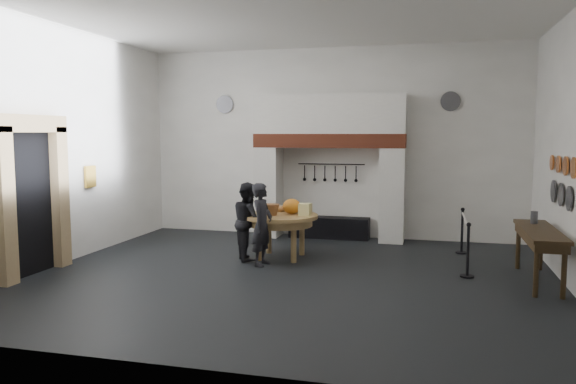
% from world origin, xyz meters
% --- Properties ---
extents(floor, '(9.00, 8.00, 0.02)m').
position_xyz_m(floor, '(0.00, 0.00, 0.00)').
color(floor, black).
rests_on(floor, ground).
extents(ceiling, '(9.00, 8.00, 0.02)m').
position_xyz_m(ceiling, '(0.00, 0.00, 4.50)').
color(ceiling, silver).
rests_on(ceiling, wall_back).
extents(wall_back, '(9.00, 0.02, 4.50)m').
position_xyz_m(wall_back, '(0.00, 4.00, 2.25)').
color(wall_back, white).
rests_on(wall_back, floor).
extents(wall_front, '(9.00, 0.02, 4.50)m').
position_xyz_m(wall_front, '(0.00, -4.00, 2.25)').
color(wall_front, white).
rests_on(wall_front, floor).
extents(wall_left, '(0.02, 8.00, 4.50)m').
position_xyz_m(wall_left, '(-4.50, 0.00, 2.25)').
color(wall_left, white).
rests_on(wall_left, floor).
extents(chimney_pier_left, '(0.55, 0.70, 2.15)m').
position_xyz_m(chimney_pier_left, '(-1.48, 3.65, 1.07)').
color(chimney_pier_left, silver).
rests_on(chimney_pier_left, floor).
extents(chimney_pier_right, '(0.55, 0.70, 2.15)m').
position_xyz_m(chimney_pier_right, '(1.48, 3.65, 1.07)').
color(chimney_pier_right, silver).
rests_on(chimney_pier_right, floor).
extents(hearth_brick_band, '(3.50, 0.72, 0.32)m').
position_xyz_m(hearth_brick_band, '(0.00, 3.65, 2.31)').
color(hearth_brick_band, '#9E442B').
rests_on(hearth_brick_band, chimney_pier_left).
extents(chimney_hood, '(3.50, 0.70, 0.90)m').
position_xyz_m(chimney_hood, '(0.00, 3.65, 2.92)').
color(chimney_hood, silver).
rests_on(chimney_hood, hearth_brick_band).
extents(iron_range, '(1.90, 0.45, 0.50)m').
position_xyz_m(iron_range, '(0.00, 3.72, 0.25)').
color(iron_range, black).
rests_on(iron_range, floor).
extents(utensil_rail, '(1.60, 0.02, 0.02)m').
position_xyz_m(utensil_rail, '(0.00, 3.92, 1.75)').
color(utensil_rail, black).
rests_on(utensil_rail, wall_back).
extents(door_recess, '(0.04, 1.10, 2.50)m').
position_xyz_m(door_recess, '(-4.47, -1.00, 1.25)').
color(door_recess, black).
rests_on(door_recess, floor).
extents(door_jamb_near, '(0.22, 0.30, 2.60)m').
position_xyz_m(door_jamb_near, '(-4.38, -1.70, 1.30)').
color(door_jamb_near, tan).
rests_on(door_jamb_near, floor).
extents(door_jamb_far, '(0.22, 0.30, 2.60)m').
position_xyz_m(door_jamb_far, '(-4.38, -0.30, 1.30)').
color(door_jamb_far, tan).
rests_on(door_jamb_far, floor).
extents(door_lintel, '(0.22, 1.70, 0.30)m').
position_xyz_m(door_lintel, '(-4.38, -1.00, 2.65)').
color(door_lintel, tan).
rests_on(door_lintel, door_jamb_near).
extents(wall_plaque, '(0.05, 0.34, 0.44)m').
position_xyz_m(wall_plaque, '(-4.45, 0.80, 1.60)').
color(wall_plaque, gold).
rests_on(wall_plaque, wall_left).
extents(work_table, '(1.61, 1.61, 0.07)m').
position_xyz_m(work_table, '(-0.56, 1.38, 0.84)').
color(work_table, '#A9864F').
rests_on(work_table, floor).
extents(pumpkin, '(0.36, 0.36, 0.31)m').
position_xyz_m(pumpkin, '(-0.36, 1.48, 1.03)').
color(pumpkin, orange).
rests_on(pumpkin, work_table).
extents(cheese_block_big, '(0.22, 0.22, 0.24)m').
position_xyz_m(cheese_block_big, '(-0.06, 1.33, 0.99)').
color(cheese_block_big, '#FFF298').
rests_on(cheese_block_big, work_table).
extents(cheese_block_small, '(0.18, 0.18, 0.20)m').
position_xyz_m(cheese_block_small, '(-0.08, 1.63, 0.97)').
color(cheese_block_small, '#DDC184').
rests_on(cheese_block_small, work_table).
extents(wicker_basket, '(0.35, 0.35, 0.22)m').
position_xyz_m(wicker_basket, '(-0.71, 1.23, 0.98)').
color(wicker_basket, brown).
rests_on(wicker_basket, work_table).
extents(bread_loaf, '(0.31, 0.18, 0.13)m').
position_xyz_m(bread_loaf, '(-0.66, 1.73, 0.94)').
color(bread_loaf, olive).
rests_on(bread_loaf, work_table).
extents(visitor_near, '(0.42, 0.60, 1.56)m').
position_xyz_m(visitor_near, '(-0.73, 0.66, 0.78)').
color(visitor_near, black).
rests_on(visitor_near, floor).
extents(visitor_far, '(0.87, 0.93, 1.53)m').
position_xyz_m(visitor_far, '(-1.13, 1.06, 0.77)').
color(visitor_far, black).
rests_on(visitor_far, floor).
extents(side_table, '(0.55, 2.20, 0.06)m').
position_xyz_m(side_table, '(4.10, 0.64, 0.87)').
color(side_table, '#3B2915').
rests_on(side_table, floor).
extents(pewter_jug, '(0.12, 0.12, 0.22)m').
position_xyz_m(pewter_jug, '(4.10, 1.24, 1.01)').
color(pewter_jug, '#48484D').
rests_on(pewter_jug, side_table).
extents(copper_pan_a, '(0.03, 0.34, 0.34)m').
position_xyz_m(copper_pan_a, '(4.46, 0.20, 1.95)').
color(copper_pan_a, '#C6662D').
rests_on(copper_pan_a, wall_right).
extents(copper_pan_b, '(0.03, 0.32, 0.32)m').
position_xyz_m(copper_pan_b, '(4.46, 0.75, 1.95)').
color(copper_pan_b, '#C6662D').
rests_on(copper_pan_b, wall_right).
extents(copper_pan_c, '(0.03, 0.30, 0.30)m').
position_xyz_m(copper_pan_c, '(4.46, 1.30, 1.95)').
color(copper_pan_c, '#C6662D').
rests_on(copper_pan_c, wall_right).
extents(copper_pan_d, '(0.03, 0.28, 0.28)m').
position_xyz_m(copper_pan_d, '(4.46, 1.85, 1.95)').
color(copper_pan_d, '#C6662D').
rests_on(copper_pan_d, wall_right).
extents(pewter_plate_left, '(0.03, 0.40, 0.40)m').
position_xyz_m(pewter_plate_left, '(4.46, 0.40, 1.45)').
color(pewter_plate_left, '#4C4C51').
rests_on(pewter_plate_left, wall_right).
extents(pewter_plate_mid, '(0.03, 0.40, 0.40)m').
position_xyz_m(pewter_plate_mid, '(4.46, 1.00, 1.45)').
color(pewter_plate_mid, '#4C4C51').
rests_on(pewter_plate_mid, wall_right).
extents(pewter_plate_right, '(0.03, 0.40, 0.40)m').
position_xyz_m(pewter_plate_right, '(4.46, 1.60, 1.45)').
color(pewter_plate_right, '#4C4C51').
rests_on(pewter_plate_right, wall_right).
extents(pewter_plate_back_left, '(0.44, 0.03, 0.44)m').
position_xyz_m(pewter_plate_back_left, '(-2.70, 3.96, 3.20)').
color(pewter_plate_back_left, '#4C4C51').
rests_on(pewter_plate_back_left, wall_back).
extents(pewter_plate_back_right, '(0.44, 0.03, 0.44)m').
position_xyz_m(pewter_plate_back_right, '(2.70, 3.96, 3.20)').
color(pewter_plate_back_right, '#4C4C51').
rests_on(pewter_plate_back_right, wall_back).
extents(barrier_post_near, '(0.05, 0.05, 0.90)m').
position_xyz_m(barrier_post_near, '(2.97, 0.70, 0.45)').
color(barrier_post_near, black).
rests_on(barrier_post_near, floor).
extents(barrier_post_far, '(0.05, 0.05, 0.90)m').
position_xyz_m(barrier_post_far, '(2.97, 2.70, 0.45)').
color(barrier_post_far, black).
rests_on(barrier_post_far, floor).
extents(barrier_rope, '(0.04, 2.00, 0.04)m').
position_xyz_m(barrier_rope, '(2.97, 1.70, 0.85)').
color(barrier_rope, white).
rests_on(barrier_rope, barrier_post_near).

